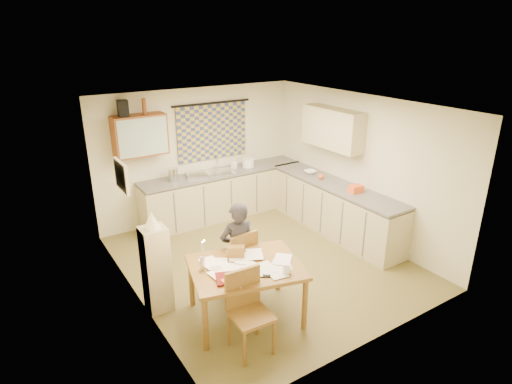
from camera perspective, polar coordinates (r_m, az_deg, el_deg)
floor at (r=6.96m, az=0.97°, el=-9.32°), size 4.00×4.50×0.02m
ceiling at (r=6.09m, az=1.12°, el=11.63°), size 4.00×4.50×0.02m
wall_back at (r=8.29m, az=-7.71°, el=5.05°), size 4.00×0.02×2.50m
wall_front at (r=4.87m, az=16.13°, el=-7.40°), size 4.00×0.02×2.50m
wall_left at (r=5.63m, az=-16.25°, el=-3.44°), size 0.02×4.50×2.50m
wall_right at (r=7.66m, az=13.66°, el=3.29°), size 0.02×4.50×2.50m
window_blind at (r=8.29m, az=-5.84°, el=7.97°), size 1.45×0.03×1.05m
curtain_rod at (r=8.16m, az=-5.91°, el=11.71°), size 1.60×0.04×0.04m
wall_cabinet at (r=7.59m, az=-15.22°, el=7.31°), size 0.90×0.34×0.70m
wall_cabinet_glass at (r=7.43m, az=-14.80°, el=7.07°), size 0.84×0.02×0.64m
upper_cabinet_right at (r=7.76m, az=10.18°, el=8.38°), size 0.34×1.30×0.70m
framed_print at (r=5.84m, az=-17.50°, el=2.06°), size 0.04×0.50×0.40m
print_canvas at (r=5.85m, az=-17.27°, el=2.11°), size 0.01×0.42×0.32m
counter_back at (r=8.44m, az=-4.31°, el=-0.26°), size 3.30×0.62×0.92m
counter_right at (r=7.88m, az=10.35°, el=-2.14°), size 0.62×2.95×0.92m
stove at (r=7.27m, az=15.56°, el=-4.72°), size 0.57×0.57×0.88m
sink at (r=8.26m, az=-4.84°, el=2.41°), size 0.63×0.55×0.10m
tap at (r=8.38m, az=-5.19°, el=3.96°), size 0.03×0.03×0.28m
dish_rack at (r=8.03m, az=-8.00°, el=2.25°), size 0.43×0.39×0.06m
kettle at (r=7.83m, az=-11.01°, el=2.29°), size 0.23×0.23×0.24m
mixing_bowl at (r=8.53m, az=-1.06°, el=3.92°), size 0.27×0.27×0.16m
soap_bottle at (r=8.42m, az=-2.95°, el=3.80°), size 0.15×0.15×0.20m
bowl at (r=8.20m, az=7.22°, el=2.68°), size 0.28×0.28×0.05m
orange_bag at (r=7.37m, az=13.16°, el=0.42°), size 0.23×0.18×0.12m
fruit_orange at (r=7.90m, az=8.67°, el=2.05°), size 0.10×0.10×0.10m
speaker at (r=7.43m, az=-17.34°, el=10.61°), size 0.18×0.22×0.26m
bottle_green at (r=7.45m, az=-16.85°, el=10.68°), size 0.08×0.08×0.26m
bottle_brown at (r=7.54m, az=-14.69°, el=11.00°), size 0.08×0.08×0.26m
dining_table at (r=5.57m, az=-1.37°, el=-13.06°), size 1.57×1.34×0.75m
chair_far at (r=6.13m, az=-2.47°, el=-10.54°), size 0.46×0.46×0.95m
chair_near at (r=5.13m, az=-0.75°, el=-17.57°), size 0.46×0.46×0.97m
person at (r=5.87m, az=-2.46°, el=-7.67°), size 0.60×0.48×1.37m
shelf_stand at (r=5.75m, az=-13.15°, el=-10.01°), size 0.32×0.30×1.18m
lampshade at (r=5.43m, az=-13.75°, el=-3.64°), size 0.20×0.20×0.22m
letter_rack at (r=5.51m, az=-2.70°, el=-8.00°), size 0.24×0.20×0.16m
mug at (r=5.20m, az=4.13°, el=-10.40°), size 0.19×0.19×0.09m
magazine at (r=5.09m, az=-5.39°, el=-11.58°), size 0.40×0.43×0.03m
book at (r=5.23m, az=-5.26°, el=-10.70°), size 0.31×0.33×0.02m
orange_box at (r=5.05m, az=-3.99°, el=-11.76°), size 0.12×0.08×0.04m
eyeglasses at (r=5.15m, az=1.18°, el=-11.15°), size 0.13×0.11×0.02m
candle_holder at (r=5.27m, az=-7.15°, el=-9.45°), size 0.07×0.07×0.18m
candle at (r=5.15m, az=-7.13°, el=-7.68°), size 0.03×0.03×0.22m
candle_flame at (r=5.10m, az=-6.91°, el=-6.46°), size 0.02×0.02×0.02m
papers at (r=5.33m, az=-1.19°, el=-9.86°), size 1.14×0.95×0.03m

